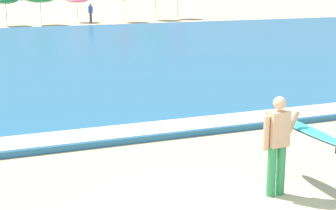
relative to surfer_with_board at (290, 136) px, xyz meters
name	(u,v)px	position (x,y,z in m)	size (l,w,h in m)	color
sea	(52,55)	(-1.28, 17.54, -0.96)	(120.00, 28.00, 0.14)	teal
surf_foam	(142,129)	(-1.28, 4.14, -0.88)	(120.00, 1.01, 0.01)	white
surfer_with_board	(290,136)	(0.00, 0.00, 0.00)	(0.99, 2.32, 1.73)	#338E56
beach_umbrella_3	(5,0)	(-2.00, 34.75, 0.89)	(1.87, 1.88, 2.21)	beige
beach_umbrella_5	(77,0)	(3.69, 35.98, 0.77)	(1.79, 1.81, 2.04)	beige
beachgoer_near_row_left	(91,13)	(4.41, 34.32, -0.18)	(0.32, 0.20, 1.58)	#383842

